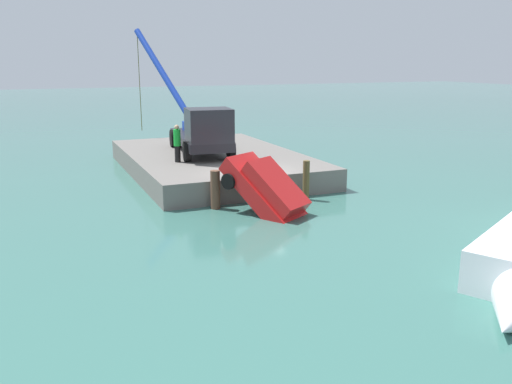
% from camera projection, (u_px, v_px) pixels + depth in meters
% --- Properties ---
extents(ground, '(200.00, 200.00, 0.00)m').
position_uv_depth(ground, '(251.00, 195.00, 24.36)').
color(ground, '#386B60').
extents(dock, '(13.31, 8.55, 1.06)m').
position_uv_depth(dock, '(212.00, 162.00, 29.14)').
color(dock, slate).
rests_on(dock, ground).
extents(crane_truck, '(10.81, 3.47, 6.72)m').
position_uv_depth(crane_truck, '(201.00, 129.00, 28.08)').
color(crane_truck, black).
rests_on(crane_truck, dock).
extents(dock_worker, '(0.34, 0.34, 1.82)m').
position_uv_depth(dock_worker, '(177.00, 143.00, 26.18)').
color(dock_worker, black).
rests_on(dock_worker, dock).
extents(salvaged_car, '(4.34, 3.58, 3.44)m').
position_uv_depth(salvaged_car, '(273.00, 198.00, 21.19)').
color(salvaged_car, red).
rests_on(salvaged_car, ground).
extents(piling_near, '(0.39, 0.39, 1.58)m').
position_uv_depth(piling_near, '(215.00, 190.00, 21.94)').
color(piling_near, brown).
rests_on(piling_near, ground).
extents(piling_mid, '(0.29, 0.29, 1.72)m').
position_uv_depth(piling_mid, '(306.00, 180.00, 23.30)').
color(piling_mid, brown).
rests_on(piling_mid, ground).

